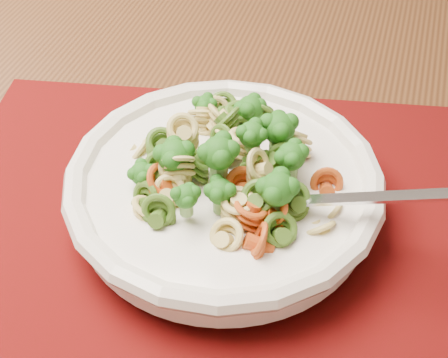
{
  "coord_description": "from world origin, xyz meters",
  "views": [
    {
      "loc": [
        0.61,
        -0.86,
        1.14
      ],
      "look_at": [
        0.6,
        -0.48,
        0.77
      ],
      "focal_mm": 50.0,
      "sensor_mm": 36.0,
      "label": 1
    }
  ],
  "objects": [
    {
      "name": "dining_table",
      "position": [
        0.57,
        -0.35,
        0.64
      ],
      "size": [
        1.63,
        1.26,
        0.73
      ],
      "rotation": [
        0.0,
        0.0,
        -0.26
      ],
      "color": "#522F17",
      "rests_on": "ground"
    },
    {
      "name": "pasta_bowl",
      "position": [
        0.6,
        -0.48,
        0.77
      ],
      "size": [
        0.27,
        0.27,
        0.05
      ],
      "color": "white",
      "rests_on": "placemat"
    },
    {
      "name": "placemat",
      "position": [
        0.58,
        -0.49,
        0.73
      ],
      "size": [
        0.5,
        0.41,
        0.0
      ],
      "primitive_type": "cube",
      "rotation": [
        0.0,
        0.0,
        -0.07
      ],
      "color": "#510307",
      "rests_on": "dining_table"
    },
    {
      "name": "pasta_broccoli_heap",
      "position": [
        0.6,
        -0.48,
        0.78
      ],
      "size": [
        0.23,
        0.23,
        0.06
      ],
      "primitive_type": null,
      "color": "tan",
      "rests_on": "pasta_bowl"
    },
    {
      "name": "fork",
      "position": [
        0.64,
        -0.51,
        0.78
      ],
      "size": [
        0.18,
        0.07,
        0.08
      ],
      "primitive_type": null,
      "rotation": [
        0.0,
        -0.35,
        -0.26
      ],
      "color": "silver",
      "rests_on": "pasta_bowl"
    }
  ]
}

